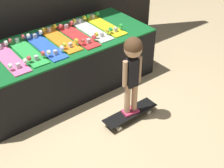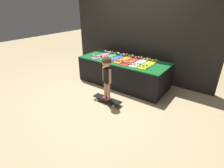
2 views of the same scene
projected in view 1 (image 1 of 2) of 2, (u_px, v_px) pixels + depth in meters
ground_plane at (93, 110)px, 3.64m from camera, size 16.00×16.00×0.00m
display_rack at (63, 64)px, 3.86m from camera, size 2.22×0.93×0.64m
skateboard_pink_on_rack at (9, 58)px, 3.32m from camera, size 0.19×0.75×0.09m
skateboard_green_on_rack at (26, 51)px, 3.45m from camera, size 0.19×0.75×0.09m
skateboard_blue_on_rack at (45, 46)px, 3.54m from camera, size 0.19×0.75×0.09m
skateboard_orange_on_rack at (59, 39)px, 3.68m from camera, size 0.19×0.75×0.09m
skateboard_red_on_rack at (77, 35)px, 3.76m from camera, size 0.19×0.75×0.09m
skateboard_white_on_rack at (90, 29)px, 3.89m from camera, size 0.19×0.75×0.09m
skateboard_yellow_on_rack at (104, 25)px, 4.00m from camera, size 0.19×0.75×0.09m
skateboard_on_floor at (130, 113)px, 3.48m from camera, size 0.66×0.18×0.09m
child at (132, 63)px, 3.10m from camera, size 0.22×0.19×0.92m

